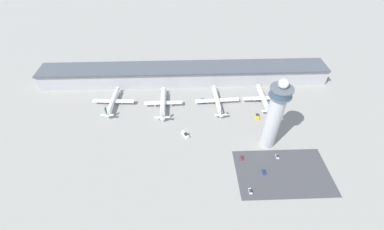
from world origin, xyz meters
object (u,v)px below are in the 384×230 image
(car_yellow_taxi, at_px, (264,172))
(car_maroon_suv, at_px, (242,158))
(service_truck_fuel, at_px, (257,116))
(service_truck_baggage, at_px, (203,101))
(airplane_gate_charlie, at_px, (217,100))
(car_grey_coupe, at_px, (250,191))
(control_tower, at_px, (274,115))
(airplane_gate_delta, at_px, (263,98))
(airplane_gate_bravo, at_px, (163,103))
(car_black_suv, at_px, (277,156))
(airplane_gate_alpha, at_px, (113,101))
(service_truck_catering, at_px, (185,135))

(car_yellow_taxi, bearing_deg, car_maroon_suv, 135.76)
(service_truck_fuel, bearing_deg, service_truck_baggage, 153.64)
(airplane_gate_charlie, relative_size, service_truck_baggage, 6.37)
(car_maroon_suv, xyz_separation_m, car_grey_coupe, (0.65, -26.94, 0.04))
(control_tower, relative_size, airplane_gate_delta, 1.58)
(airplane_gate_bravo, relative_size, service_truck_baggage, 6.29)
(service_truck_fuel, relative_size, car_black_suv, 1.54)
(car_black_suv, xyz_separation_m, car_grey_coupe, (-25.22, -27.30, 0.08))
(car_yellow_taxi, bearing_deg, airplane_gate_alpha, 146.77)
(service_truck_catering, distance_m, service_truck_baggage, 44.63)
(airplane_gate_delta, bearing_deg, airplane_gate_bravo, -177.90)
(car_grey_coupe, bearing_deg, car_maroon_suv, 91.39)
(service_truck_catering, bearing_deg, car_black_suv, -19.66)
(car_yellow_taxi, distance_m, car_grey_coupe, 18.88)
(service_truck_catering, distance_m, car_black_suv, 70.13)
(service_truck_catering, bearing_deg, airplane_gate_alpha, 147.91)
(control_tower, xyz_separation_m, airplane_gate_charlie, (-32.43, 48.54, -25.17))
(airplane_gate_charlie, height_order, car_yellow_taxi, airplane_gate_charlie)
(airplane_gate_bravo, relative_size, service_truck_fuel, 6.39)
(airplane_gate_bravo, height_order, service_truck_fuel, airplane_gate_bravo)
(service_truck_baggage, bearing_deg, car_yellow_taxi, -64.90)
(service_truck_fuel, distance_m, car_black_suv, 43.28)
(car_black_suv, bearing_deg, airplane_gate_delta, 86.11)
(airplane_gate_delta, height_order, car_grey_coupe, airplane_gate_delta)
(airplane_gate_delta, xyz_separation_m, service_truck_catering, (-70.30, -39.01, -3.58))
(airplane_gate_charlie, distance_m, car_black_suv, 71.98)
(airplane_gate_bravo, xyz_separation_m, car_yellow_taxi, (72.01, -72.30, -3.88))
(car_maroon_suv, bearing_deg, control_tower, 32.33)
(service_truck_catering, bearing_deg, control_tower, -9.74)
(airplane_gate_alpha, height_order, car_grey_coupe, airplane_gate_alpha)
(control_tower, relative_size, car_yellow_taxi, 13.20)
(airplane_gate_alpha, distance_m, service_truck_catering, 74.99)
(airplane_gate_delta, bearing_deg, car_black_suv, -93.89)
(airplane_gate_charlie, xyz_separation_m, car_maroon_suv, (11.21, -61.96, -3.39))
(service_truck_fuel, bearing_deg, car_black_suv, -83.40)
(service_truck_baggage, xyz_separation_m, car_yellow_taxi, (36.53, -78.00, -0.47))
(car_maroon_suv, bearing_deg, airplane_gate_bravo, 134.70)
(service_truck_catering, bearing_deg, car_maroon_suv, -30.81)
(control_tower, height_order, service_truck_fuel, control_tower)
(airplane_gate_alpha, distance_m, airplane_gate_delta, 133.77)
(control_tower, relative_size, car_black_suv, 14.23)
(service_truck_fuel, relative_size, car_yellow_taxi, 1.43)
(airplane_gate_bravo, relative_size, airplane_gate_charlie, 0.99)
(car_yellow_taxi, xyz_separation_m, car_maroon_suv, (-12.94, 12.61, -0.02))
(airplane_gate_delta, relative_size, car_yellow_taxi, 8.36)
(airplane_gate_bravo, distance_m, service_truck_baggage, 36.10)
(control_tower, bearing_deg, car_grey_coupe, -117.00)
(service_truck_catering, xyz_separation_m, service_truck_fuel, (61.07, 19.39, -0.03))
(control_tower, relative_size, service_truck_fuel, 9.25)
(service_truck_baggage, height_order, car_grey_coupe, service_truck_baggage)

